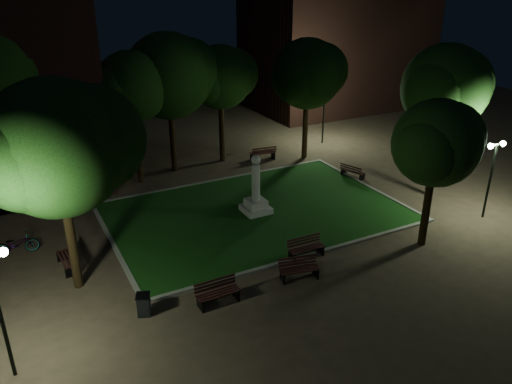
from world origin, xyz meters
TOP-DOWN VIEW (x-y plane):
  - ground at (0.00, 0.00)m, footprint 80.00×80.00m
  - lawn at (0.00, 2.00)m, footprint 15.00×10.00m
  - lawn_kerb at (0.00, 2.00)m, footprint 15.40×10.40m
  - monument at (0.00, 2.00)m, footprint 1.40×1.40m
  - building_far at (18.00, 20.00)m, footprint 16.00×10.00m
  - tree_west at (-9.50, -0.70)m, footprint 6.36×5.20m
  - tree_north_wl at (-4.15, 9.23)m, footprint 5.11×4.17m
  - tree_north_er at (1.87, 10.31)m, footprint 5.05×4.12m
  - tree_ne at (7.22, 8.29)m, footprint 5.68×4.64m
  - tree_east at (10.12, -0.56)m, footprint 5.71×4.66m
  - tree_se at (5.50, -4.63)m, footprint 4.78×3.90m
  - tree_far_north at (-1.64, 10.06)m, footprint 6.44×5.25m
  - lamppost_se at (10.39, -3.98)m, footprint 1.18×0.28m
  - lamppost_nw at (-10.27, 9.83)m, footprint 1.18×0.28m
  - lamppost_ne at (10.11, 10.44)m, footprint 1.18×0.28m
  - bench_near_left at (-1.31, -4.38)m, footprint 1.77×0.94m
  - bench_near_right at (-0.10, -3.04)m, footprint 1.71×0.64m
  - bench_west_near at (-5.02, -4.38)m, footprint 1.75×0.64m
  - bench_left_side at (-9.70, 0.93)m, footprint 0.75×1.80m
  - bench_right_side at (7.70, 3.66)m, footprint 0.99×1.68m
  - bench_far_side at (4.31, 9.17)m, footprint 1.85×0.84m
  - trash_bin at (-7.75, -3.78)m, footprint 0.67×0.67m
  - bicycle at (-11.62, 3.28)m, footprint 1.96×0.78m

SIDE VIEW (x-z plane):
  - ground at x=0.00m, z-range 0.00..0.00m
  - lawn at x=0.00m, z-range 0.00..0.08m
  - lawn_kerb at x=0.00m, z-range 0.00..0.12m
  - bench_right_side at x=7.70m, z-range -0.03..0.84m
  - bench_near_left at x=-1.31m, z-range -0.03..0.90m
  - bench_near_right at x=-0.10m, z-range -0.03..0.90m
  - trash_bin at x=-7.75m, z-range 0.01..0.89m
  - bench_west_near at x=-5.02m, z-range -0.03..0.92m
  - bench_left_side at x=-9.70m, z-range -0.03..0.94m
  - bench_far_side at x=4.31m, z-range -0.03..0.95m
  - bicycle at x=-11.62m, z-range 0.00..1.01m
  - monument at x=0.00m, z-range -0.64..2.56m
  - lamppost_ne at x=10.11m, z-range 0.85..4.96m
  - lamppost_nw at x=-10.27m, z-range 0.85..4.97m
  - lamppost_se at x=10.39m, z-range 0.85..4.98m
  - tree_se at x=5.50m, z-range 1.52..8.48m
  - tree_north_er at x=1.87m, z-range 1.81..9.57m
  - tree_ne at x=7.22m, z-range 1.73..9.84m
  - tree_north_wl at x=-4.15m, z-range 1.86..9.78m
  - tree_west at x=-9.50m, z-range 1.67..10.21m
  - building_far at x=18.00m, z-range 0.00..12.00m
  - tree_far_north at x=-1.64m, z-range 1.74..10.48m
  - tree_east at x=10.12m, z-range 1.94..10.51m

